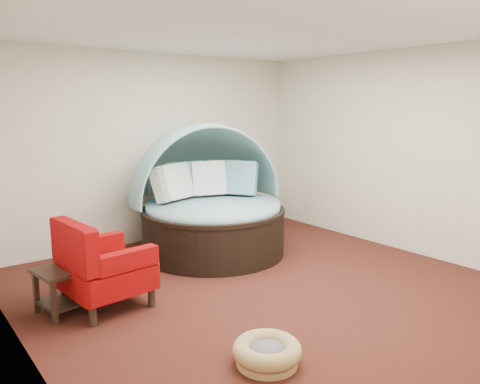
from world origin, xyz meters
TOP-DOWN VIEW (x-y plane):
  - floor at (0.00, 0.00)m, footprint 5.00×5.00m
  - wall_back at (0.00, 2.50)m, footprint 5.00×0.00m
  - wall_left at (-2.50, 0.00)m, footprint 0.00×5.00m
  - wall_right at (2.50, 0.00)m, footprint 0.00×5.00m
  - ceiling at (0.00, 0.00)m, footprint 5.00×5.00m
  - canopy_daybed at (0.28, 1.46)m, footprint 2.33×2.27m
  - pet_basket at (-1.03, -1.28)m, footprint 0.63×0.63m
  - red_armchair at (-1.66, 0.55)m, footprint 0.87×0.87m
  - side_table at (-2.00, 0.68)m, footprint 0.55×0.55m

SIDE VIEW (x-z plane):
  - floor at x=0.00m, z-range 0.00..0.00m
  - pet_basket at x=-1.03m, z-range 0.00..0.20m
  - side_table at x=-2.00m, z-range 0.07..0.52m
  - red_armchair at x=-1.66m, z-range -0.04..0.90m
  - canopy_daybed at x=0.28m, z-range -0.07..1.74m
  - wall_back at x=0.00m, z-range -1.10..3.90m
  - wall_left at x=-2.50m, z-range -1.10..3.90m
  - wall_right at x=2.50m, z-range -1.10..3.90m
  - ceiling at x=0.00m, z-range 2.80..2.80m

